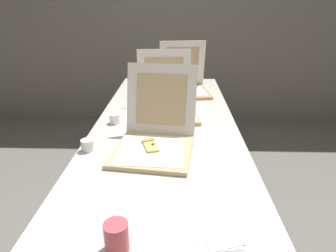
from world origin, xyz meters
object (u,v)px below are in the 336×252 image
object	(u,v)px
pizza_box_front	(155,139)
pizza_box_back	(184,85)
cup_white_near_left	(87,145)
cup_white_mid	(115,119)
table	(166,131)
napkin_pile	(217,235)
cup_white_far	(136,101)
cup_printed_front	(116,237)
pizza_box_middle	(167,105)

from	to	relation	value
pizza_box_front	pizza_box_back	bearing A→B (deg)	88.03
cup_white_near_left	cup_white_mid	size ratio (longest dim) A/B	1.00
cup_white_mid	table	bearing A→B (deg)	-1.22
napkin_pile	pizza_box_front	bearing A→B (deg)	112.11
table	pizza_box_front	xyz separation A→B (m)	(-0.04, -0.32, 0.10)
pizza_box_front	cup_white_far	world-z (taller)	pizza_box_front
table	cup_white_far	world-z (taller)	cup_white_far
pizza_box_back	cup_printed_front	xyz separation A→B (m)	(-0.23, -1.66, -0.01)
table	cup_white_far	bearing A→B (deg)	122.79
table	cup_white_mid	xyz separation A→B (m)	(-0.31, 0.01, 0.08)
pizza_box_front	cup_white_mid	xyz separation A→B (m)	(-0.27, 0.33, -0.03)
cup_white_far	cup_white_mid	xyz separation A→B (m)	(-0.08, -0.34, 0.00)
cup_white_far	table	bearing A→B (deg)	-57.21
table	cup_printed_front	bearing A→B (deg)	-96.32
pizza_box_back	pizza_box_middle	bearing A→B (deg)	-111.60
pizza_box_middle	cup_white_near_left	xyz separation A→B (m)	(-0.38, -0.54, -0.03)
pizza_box_back	cup_white_near_left	world-z (taller)	pizza_box_back
pizza_box_middle	pizza_box_back	bearing A→B (deg)	69.34
cup_white_far	pizza_box_front	bearing A→B (deg)	-74.67
napkin_pile	pizza_box_middle	bearing A→B (deg)	100.08
pizza_box_front	pizza_box_middle	distance (m)	0.51
cup_white_near_left	cup_white_mid	world-z (taller)	same
napkin_pile	cup_white_far	bearing A→B (deg)	108.58
pizza_box_middle	napkin_pile	distance (m)	1.12
table	cup_white_mid	world-z (taller)	cup_white_mid
cup_white_mid	pizza_box_middle	bearing A→B (deg)	30.57
pizza_box_back	cup_printed_front	distance (m)	1.68
cup_white_far	napkin_pile	xyz separation A→B (m)	(0.43, -1.27, -0.03)
pizza_box_middle	cup_white_mid	xyz separation A→B (m)	(-0.31, -0.18, -0.03)
cup_white_far	napkin_pile	bearing A→B (deg)	-71.42
pizza_box_front	pizza_box_middle	bearing A→B (deg)	92.55
pizza_box_back	napkin_pile	world-z (taller)	pizza_box_back
table	napkin_pile	size ratio (longest dim) A/B	13.02
table	pizza_box_middle	distance (m)	0.22
pizza_box_middle	cup_printed_front	world-z (taller)	pizza_box_middle
pizza_box_middle	cup_printed_front	bearing A→B (deg)	-101.98
pizza_box_front	pizza_box_middle	xyz separation A→B (m)	(0.04, 0.51, -0.00)
table	napkin_pile	distance (m)	0.94
pizza_box_back	cup_white_mid	world-z (taller)	pizza_box_back
cup_white_near_left	napkin_pile	xyz separation A→B (m)	(0.57, -0.56, -0.03)
table	cup_printed_front	size ratio (longest dim) A/B	23.54
cup_white_near_left	napkin_pile	world-z (taller)	cup_white_near_left
cup_printed_front	cup_white_mid	bearing A→B (deg)	101.52
pizza_box_middle	napkin_pile	bearing A→B (deg)	-86.48
pizza_box_back	cup_white_near_left	distance (m)	1.15
pizza_box_middle	napkin_pile	xyz separation A→B (m)	(0.20, -1.10, -0.05)
table	pizza_box_back	bearing A→B (deg)	79.57
pizza_box_front	cup_white_near_left	bearing A→B (deg)	-167.30
cup_white_far	cup_white_near_left	bearing A→B (deg)	-101.99
cup_white_far	cup_white_mid	distance (m)	0.35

